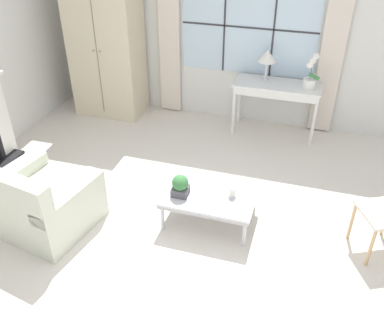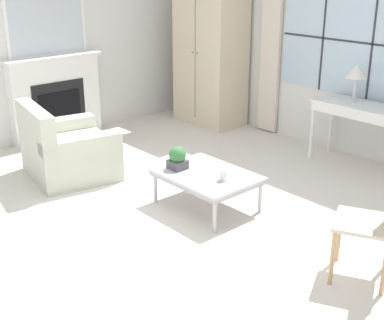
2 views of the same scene
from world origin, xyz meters
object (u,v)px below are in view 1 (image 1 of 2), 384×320
Objects in this scene: armoire at (106,42)px; coffee_table at (210,195)px; potted_plant_small at (180,185)px; potted_orchid at (311,75)px; pillar_candle at (233,193)px; console_table at (277,90)px; table_lamp at (267,57)px; armchair_upholstered at (41,204)px.

armoire is 2.31× the size of coffee_table.
armoire reaches higher than potted_plant_small.
potted_orchid is 0.51× the size of coffee_table.
potted_orchid is 4.02× the size of pillar_candle.
armoire is 2.61m from console_table.
table_lamp is 0.63m from potted_orchid.
potted_orchid is 0.43× the size of armchair_upholstered.
console_table is at bearing 176.64° from potted_orchid.
coffee_table is (1.69, 0.61, 0.05)m from armchair_upholstered.
potted_orchid is 2.09× the size of potted_plant_small.
armchair_upholstered is 1.80m from coffee_table.
console_table is at bearing 1.02° from armoire.
coffee_table is (-0.21, -2.20, -0.79)m from table_lamp.
armchair_upholstered is at bearing -123.93° from table_lamp.
armchair_upholstered is at bearing -132.38° from potted_orchid.
armoire is 2.89m from armchair_upholstered.
potted_orchid is (2.99, 0.02, -0.17)m from armoire.
potted_orchid is at bearing 63.96° from potted_plant_small.
coffee_table is at bearing 24.64° from potted_plant_small.
table_lamp reaches higher than coffee_table.
console_table reaches higher than potted_plant_small.
coffee_table is (-0.39, -2.15, -0.35)m from console_table.
armchair_upholstered is 4.85× the size of potted_plant_small.
armoire reaches higher than potted_orchid.
potted_plant_small is (1.40, 0.48, 0.20)m from armchair_upholstered.
armchair_upholstered is (-1.89, -2.82, -0.83)m from table_lamp.
console_table is 2.44× the size of potted_orchid.
armoire is 9.52× the size of potted_plant_small.
potted_orchid is at bearing 0.40° from armoire.
armchair_upholstered is at bearing -161.08° from potted_plant_small.
armchair_upholstered is 2.02m from pillar_candle.
armchair_upholstered is (-2.08, -2.76, -0.39)m from console_table.
console_table is 0.48m from table_lamp.
armchair_upholstered is at bearing -162.66° from pillar_candle.
armoire is at bearing 130.04° from potted_plant_small.
table_lamp is at bearing 77.94° from potted_plant_small.
coffee_table is at bearing -44.08° from armoire.
coffee_table is 0.26m from pillar_candle.
table_lamp is 3.62× the size of pillar_candle.
armchair_upholstered reaches higher than console_table.
potted_orchid reaches higher than armchair_upholstered.
console_table is 0.50m from potted_orchid.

